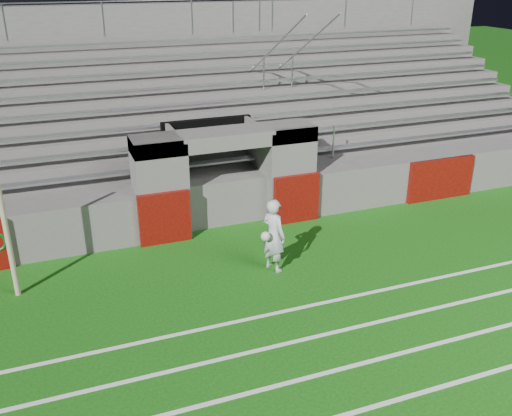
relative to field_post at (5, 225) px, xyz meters
name	(u,v)px	position (x,y,z in m)	size (l,w,h in m)	color
ground	(277,285)	(5.30, -1.62, -1.63)	(90.00, 90.00, 0.00)	#13510D
field_post	(5,225)	(0.00, 0.00, 0.00)	(0.11, 0.11, 3.26)	#BDAB8D
stadium_structure	(184,129)	(5.30, 6.35, -0.14)	(26.00, 8.48, 5.42)	#5C5957
goalkeeper_with_ball	(274,235)	(5.51, -0.91, -0.76)	(0.68, 0.74, 1.73)	silver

